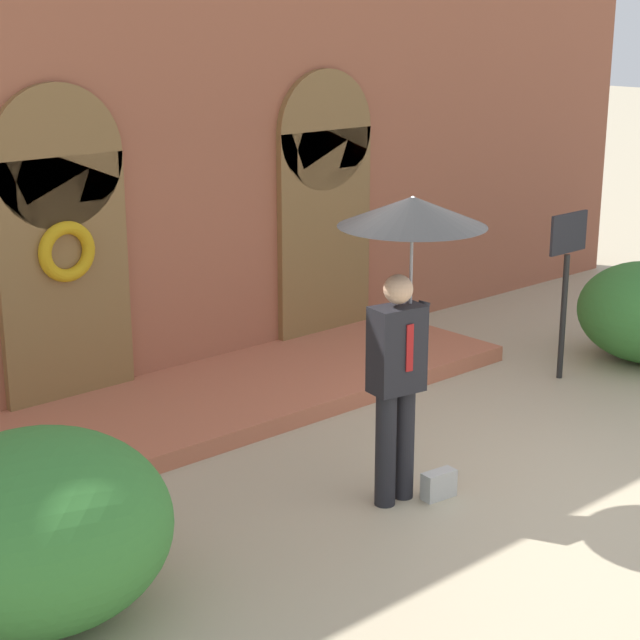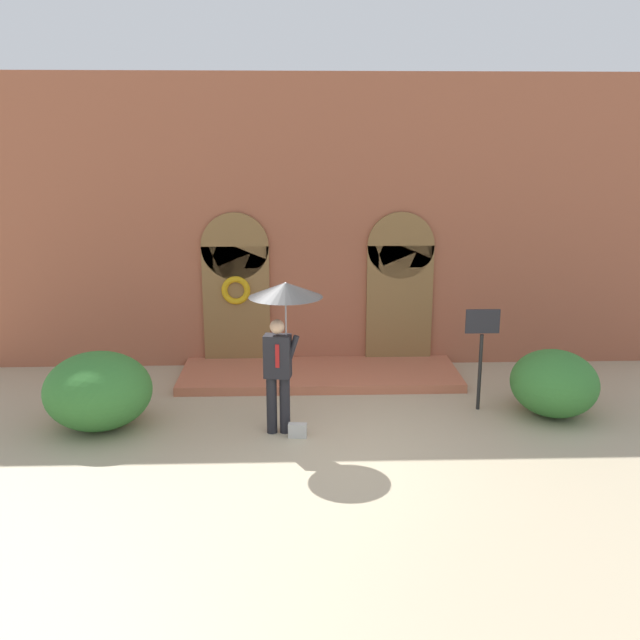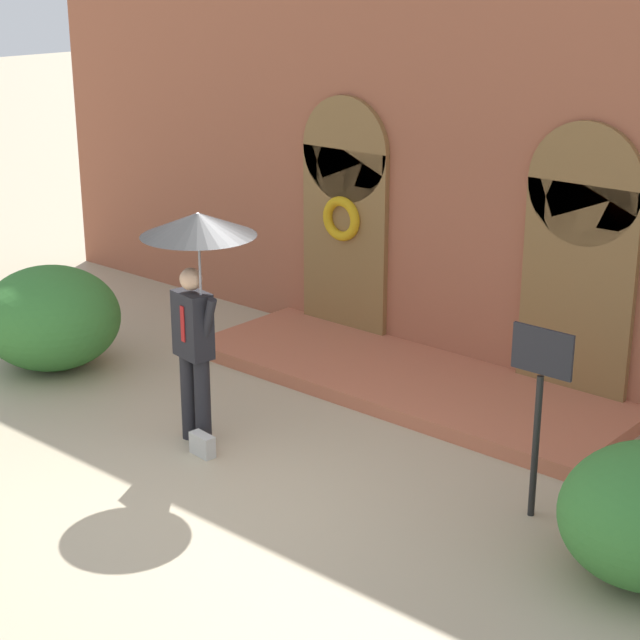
# 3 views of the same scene
# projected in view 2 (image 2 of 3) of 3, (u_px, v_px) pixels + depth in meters

# --- Properties ---
(ground_plane) EXTENTS (80.00, 80.00, 0.00)m
(ground_plane) POSITION_uv_depth(u_px,v_px,m) (327.00, 446.00, 10.51)
(ground_plane) COLOR tan
(building_facade) EXTENTS (14.00, 2.30, 5.60)m
(building_facade) POSITION_uv_depth(u_px,v_px,m) (318.00, 230.00, 13.87)
(building_facade) COLOR #9E563D
(building_facade) RESTS_ON ground
(person_with_umbrella) EXTENTS (1.10, 1.10, 2.36)m
(person_with_umbrella) POSITION_uv_depth(u_px,v_px,m) (284.00, 312.00, 10.54)
(person_with_umbrella) COLOR black
(person_with_umbrella) RESTS_ON ground
(handbag) EXTENTS (0.29, 0.15, 0.22)m
(handbag) POSITION_uv_depth(u_px,v_px,m) (298.00, 430.00, 10.79)
(handbag) COLOR #B7B7B2
(handbag) RESTS_ON ground
(sign_post) EXTENTS (0.56, 0.06, 1.72)m
(sign_post) POSITION_uv_depth(u_px,v_px,m) (481.00, 342.00, 11.66)
(sign_post) COLOR black
(sign_post) RESTS_ON ground
(shrub_left) EXTENTS (1.66, 1.60, 1.21)m
(shrub_left) POSITION_uv_depth(u_px,v_px,m) (98.00, 391.00, 11.05)
(shrub_left) COLOR #387A33
(shrub_left) RESTS_ON ground
(shrub_right) EXTENTS (1.40, 1.52, 1.07)m
(shrub_right) POSITION_uv_depth(u_px,v_px,m) (554.00, 383.00, 11.61)
(shrub_right) COLOR #387A33
(shrub_right) RESTS_ON ground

